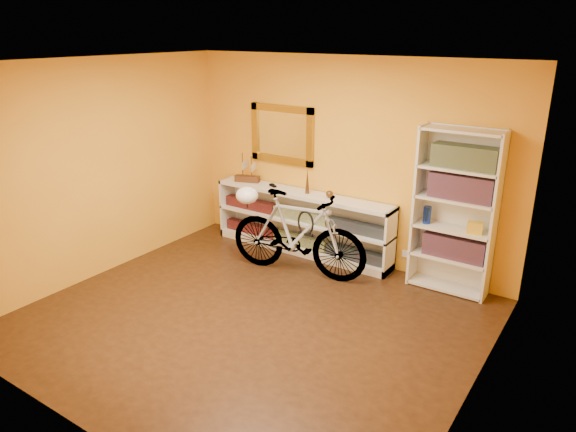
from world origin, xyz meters
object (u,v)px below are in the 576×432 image
Objects in this scene: console_unit at (302,222)px; bookcase at (454,212)px; bicycle at (297,234)px; helmet at (247,195)px.

bookcase is (2.01, 0.03, 0.52)m from console_unit.
bookcase is at bearing 0.71° from console_unit.
helmet is (-0.68, -0.11, 0.40)m from bicycle.
bookcase is 2.48m from helmet.
helmet is (-0.35, -0.72, 0.51)m from console_unit.
bicycle is at bearing -159.39° from bookcase.
helmet is (-2.36, -0.75, -0.02)m from bookcase.
console_unit is 1.37× the size of bookcase.
bicycle is at bearing -61.73° from console_unit.
console_unit is 0.70m from bicycle.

